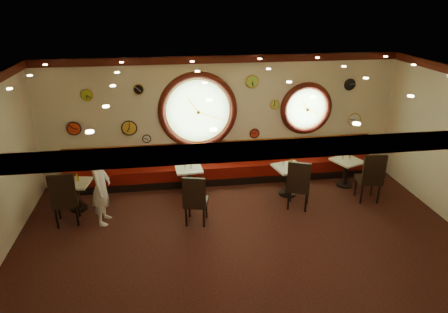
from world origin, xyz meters
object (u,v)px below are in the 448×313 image
chair_c (299,182)px  condiment_a_bottle (78,177)px  table_c (288,177)px  waiter (101,188)px  condiment_d_bottle (350,155)px  chair_d (371,175)px  condiment_c_bottle (292,162)px  condiment_b_bottle (191,164)px  condiment_d_salt (343,158)px  condiment_b_salt (185,166)px  condiment_c_pepper (290,166)px  condiment_d_pepper (350,158)px  chair_b (195,197)px  condiment_a_pepper (74,181)px  condiment_b_pepper (191,166)px  condiment_c_salt (283,164)px  table_d (346,170)px  condiment_a_salt (75,179)px  table_a (77,192)px  table_b (189,177)px  chair_a (64,196)px

chair_c → condiment_a_bottle: bearing=-164.4°
table_c → waiter: bearing=-171.4°
chair_c → condiment_d_bottle: chair_c is taller
chair_d → condiment_c_bottle: 1.84m
chair_c → waiter: size_ratio=0.45×
chair_c → chair_d: (1.76, 0.09, 0.02)m
condiment_b_bottle → condiment_d_salt: bearing=-3.0°
table_c → condiment_b_salt: 2.50m
table_c → condiment_c_pepper: condiment_c_pepper is taller
table_c → condiment_d_pepper: size_ratio=6.96×
chair_b → condiment_a_pepper: 2.77m
table_c → condiment_b_pepper: size_ratio=7.84×
condiment_c_salt → condiment_d_pepper: bearing=5.6°
table_d → condiment_c_salt: condiment_c_salt is taller
condiment_a_salt → condiment_a_bottle: 0.08m
chair_d → condiment_d_salt: size_ratio=8.45×
table_d → condiment_c_bottle: size_ratio=4.64×
condiment_a_bottle → condiment_d_pepper: bearing=1.6°
table_a → condiment_d_bottle: size_ratio=4.84×
condiment_c_salt → condiment_b_pepper: size_ratio=0.98×
condiment_b_salt → condiment_a_bottle: (-2.41, -0.33, 0.02)m
table_a → waiter: (0.65, -0.64, 0.39)m
chair_b → condiment_d_pepper: (3.98, 1.28, 0.12)m
condiment_a_pepper → condiment_b_bottle: size_ratio=0.80×
table_b → waiter: (-1.89, -1.04, 0.39)m
condiment_a_pepper → condiment_b_pepper: size_ratio=1.10×
chair_b → table_b: bearing=105.8°
chair_a → condiment_d_pepper: bearing=1.5°
table_d → condiment_b_pepper: bearing=178.3°
chair_b → condiment_b_pepper: chair_b is taller
condiment_d_salt → condiment_b_salt: bearing=178.5°
table_c → condiment_c_bottle: (0.08, 0.09, 0.36)m
chair_c → condiment_d_pepper: 1.91m
chair_d → condiment_b_pepper: size_ratio=7.48×
table_c → waiter: 4.32m
table_a → condiment_c_pepper: (4.92, -0.05, 0.36)m
condiment_a_pepper → condiment_b_bottle: 2.68m
condiment_b_salt → chair_a: bearing=-157.5°
condiment_a_pepper → condiment_d_pepper: size_ratio=0.97×
chair_d → waiter: (-6.02, -0.01, 0.12)m
condiment_d_bottle → waiter: bearing=-170.3°
condiment_b_salt → table_a: bearing=-170.8°
condiment_d_bottle → condiment_b_pepper: bearing=-179.9°
condiment_c_salt → condiment_b_pepper: bearing=172.6°
chair_c → condiment_d_salt: bearing=59.3°
chair_c → condiment_c_salt: bearing=124.1°
waiter → condiment_b_bottle: bearing=-53.7°
condiment_c_salt → condiment_c_bottle: 0.21m
condiment_d_salt → condiment_a_pepper: 6.40m
table_b → chair_a: 2.86m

